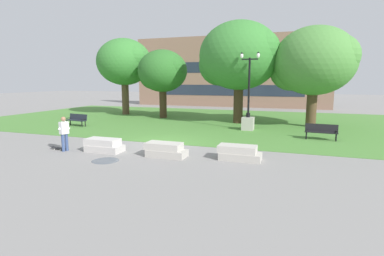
# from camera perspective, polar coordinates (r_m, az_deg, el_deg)

# --- Properties ---
(ground_plane) EXTENTS (140.00, 140.00, 0.00)m
(ground_plane) POSITION_cam_1_polar(r_m,az_deg,el_deg) (16.67, -5.93, -2.96)
(ground_plane) COLOR gray
(grass_lawn) EXTENTS (40.00, 20.00, 0.02)m
(grass_lawn) POSITION_cam_1_polar(r_m,az_deg,el_deg) (25.94, 3.44, 1.39)
(grass_lawn) COLOR #4C8438
(grass_lawn) RESTS_ON ground
(concrete_block_center) EXTENTS (1.84, 0.90, 0.64)m
(concrete_block_center) POSITION_cam_1_polar(r_m,az_deg,el_deg) (15.30, -16.46, -3.19)
(concrete_block_center) COLOR #BCB7B2
(concrete_block_center) RESTS_ON ground
(concrete_block_left) EXTENTS (1.88, 0.90, 0.64)m
(concrete_block_left) POSITION_cam_1_polar(r_m,az_deg,el_deg) (13.78, -5.07, -4.18)
(concrete_block_left) COLOR #B2ADA3
(concrete_block_left) RESTS_ON ground
(concrete_block_right) EXTENTS (1.87, 0.90, 0.64)m
(concrete_block_right) POSITION_cam_1_polar(r_m,az_deg,el_deg) (13.32, 8.94, -4.72)
(concrete_block_right) COLOR #B2ADA3
(concrete_block_right) RESTS_ON ground
(person_skateboarder) EXTENTS (0.32, 0.59, 1.71)m
(person_skateboarder) POSITION_cam_1_polar(r_m,az_deg,el_deg) (15.95, -23.18, -0.64)
(person_skateboarder) COLOR #384C7A
(person_skateboarder) RESTS_ON ground
(skateboard) EXTENTS (1.04, 0.34, 0.14)m
(skateboard) POSITION_cam_1_polar(r_m,az_deg,el_deg) (16.50, -24.00, -3.52)
(skateboard) COLOR black
(skateboard) RESTS_ON ground
(puddle) EXTENTS (1.18, 1.18, 0.01)m
(puddle) POSITION_cam_1_polar(r_m,az_deg,el_deg) (13.61, -16.16, -5.99)
(puddle) COLOR #47515B
(puddle) RESTS_ON ground
(park_bench_near_left) EXTENTS (1.83, 0.66, 0.90)m
(park_bench_near_left) POSITION_cam_1_polar(r_m,az_deg,el_deg) (19.09, 23.40, -0.49)
(park_bench_near_left) COLOR black
(park_bench_near_left) RESTS_ON grass_lawn
(park_bench_near_right) EXTENTS (1.86, 0.79, 0.90)m
(park_bench_near_right) POSITION_cam_1_polar(r_m,az_deg,el_deg) (24.49, -21.07, 1.59)
(park_bench_near_right) COLOR #1E232D
(park_bench_near_right) RESTS_ON grass_lawn
(lamp_post_right) EXTENTS (1.32, 0.80, 5.36)m
(lamp_post_right) POSITION_cam_1_polar(r_m,az_deg,el_deg) (21.23, 10.65, 2.51)
(lamp_post_right) COLOR #ADA89E
(lamp_post_right) RESTS_ON grass_lawn
(tree_far_left) EXTENTS (6.17, 5.87, 7.35)m
(tree_far_left) POSITION_cam_1_polar(r_m,az_deg,el_deg) (24.10, 22.09, 11.57)
(tree_far_left) COLOR #4C3823
(tree_far_left) RESTS_ON grass_lawn
(tree_near_right) EXTENTS (4.73, 4.51, 6.22)m
(tree_near_right) POSITION_cam_1_polar(r_m,az_deg,el_deg) (28.01, -5.72, 10.61)
(tree_near_right) COLOR #42301E
(tree_near_right) RESTS_ON grass_lawn
(tree_near_left) EXTENTS (6.68, 6.36, 8.09)m
(tree_near_left) POSITION_cam_1_polar(r_m,az_deg,el_deg) (24.71, 8.83, 13.26)
(tree_near_left) COLOR #42301E
(tree_near_left) RESTS_ON grass_lawn
(tree_far_right) EXTENTS (5.73, 5.46, 7.61)m
(tree_far_right) POSITION_cam_1_polar(r_m,az_deg,el_deg) (31.63, -12.87, 12.01)
(tree_far_right) COLOR brown
(tree_far_right) RESTS_ON grass_lawn
(building_facade_distant) EXTENTS (25.78, 1.03, 9.24)m
(building_facade_distant) POSITION_cam_1_polar(r_m,az_deg,el_deg) (40.22, 6.79, 10.61)
(building_facade_distant) COLOR #8E6B56
(building_facade_distant) RESTS_ON ground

